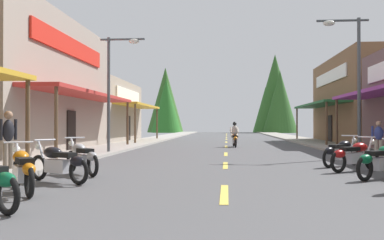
% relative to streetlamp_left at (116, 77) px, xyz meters
% --- Properties ---
extents(ground, '(10.30, 90.19, 0.10)m').
position_rel_streetlamp_left_xyz_m(ground, '(5.20, 10.22, -3.72)').
color(ground, '#4C4C4F').
extents(sidewalk_left, '(2.75, 90.19, 0.12)m').
position_rel_streetlamp_left_xyz_m(sidewalk_left, '(-1.32, 10.22, -3.61)').
color(sidewalk_left, '#9E9991').
rests_on(sidewalk_left, ground).
extents(sidewalk_right, '(2.75, 90.19, 0.12)m').
position_rel_streetlamp_left_xyz_m(sidewalk_right, '(11.73, 10.22, -3.61)').
color(sidewalk_right, gray).
rests_on(sidewalk_right, ground).
extents(centerline_dashes, '(0.16, 64.62, 0.01)m').
position_rel_streetlamp_left_xyz_m(centerline_dashes, '(5.20, 13.58, -3.67)').
color(centerline_dashes, '#E0C64C').
rests_on(centerline_dashes, ground).
extents(storefront_left_far, '(10.71, 10.78, 4.83)m').
position_rel_streetlamp_left_xyz_m(storefront_left_far, '(-7.11, 13.96, -1.26)').
color(storefront_left_far, gray).
rests_on(storefront_left_far, ground).
extents(storefront_right_far, '(9.07, 13.07, 6.42)m').
position_rel_streetlamp_left_xyz_m(storefront_right_far, '(16.71, 13.25, -0.46)').
color(storefront_right_far, brown).
rests_on(storefront_right_far, ground).
extents(streetlamp_left, '(2.13, 0.30, 5.55)m').
position_rel_streetlamp_left_xyz_m(streetlamp_left, '(0.00, 0.00, 0.00)').
color(streetlamp_left, '#474C51').
rests_on(streetlamp_left, ground).
extents(streetlamp_right, '(2.13, 0.30, 5.86)m').
position_rel_streetlamp_left_xyz_m(streetlamp_right, '(10.42, -1.57, 0.18)').
color(streetlamp_right, '#474C51').
rests_on(streetlamp_right, ground).
extents(motorcycle_parked_right_3, '(1.72, 1.43, 1.04)m').
position_rel_streetlamp_left_xyz_m(motorcycle_parked_right_3, '(9.19, -8.60, -3.18)').
color(motorcycle_parked_right_3, black).
rests_on(motorcycle_parked_right_3, ground).
extents(motorcycle_parked_right_4, '(1.80, 1.32, 1.04)m').
position_rel_streetlamp_left_xyz_m(motorcycle_parked_right_4, '(9.06, -6.80, -3.18)').
color(motorcycle_parked_right_4, black).
rests_on(motorcycle_parked_right_4, ground).
extents(motorcycle_parked_right_5, '(1.61, 1.55, 1.04)m').
position_rel_streetlamp_left_xyz_m(motorcycle_parked_right_5, '(9.05, -5.30, -3.18)').
color(motorcycle_parked_right_5, black).
rests_on(motorcycle_parked_right_5, ground).
extents(motorcycle_parked_left_2, '(1.33, 1.80, 1.04)m').
position_rel_streetlamp_left_xyz_m(motorcycle_parked_left_2, '(1.09, -11.44, -3.18)').
color(motorcycle_parked_left_2, black).
rests_on(motorcycle_parked_left_2, ground).
extents(motorcycle_parked_left_3, '(1.90, 1.16, 1.04)m').
position_rel_streetlamp_left_xyz_m(motorcycle_parked_left_3, '(1.21, -9.87, -3.18)').
color(motorcycle_parked_left_3, black).
rests_on(motorcycle_parked_left_3, ground).
extents(motorcycle_parked_left_4, '(1.50, 1.67, 1.04)m').
position_rel_streetlamp_left_xyz_m(motorcycle_parked_left_4, '(1.20, -8.19, -3.18)').
color(motorcycle_parked_left_4, black).
rests_on(motorcycle_parked_left_4, ground).
extents(rider_cruising_lead, '(0.60, 2.14, 1.57)m').
position_rel_streetlamp_left_xyz_m(rider_cruising_lead, '(5.73, 6.70, -3.02)').
color(rider_cruising_lead, black).
rests_on(rider_cruising_lead, ground).
extents(pedestrian_by_shop, '(0.50, 0.41, 1.55)m').
position_rel_streetlamp_left_xyz_m(pedestrian_by_shop, '(11.35, -2.11, -2.78)').
color(pedestrian_by_shop, '#B2A599').
rests_on(pedestrian_by_shop, ground).
extents(pedestrian_browsing, '(0.39, 0.52, 1.80)m').
position_rel_streetlamp_left_xyz_m(pedestrian_browsing, '(-1.06, -7.98, -2.62)').
color(pedestrian_browsing, '#726659').
rests_on(pedestrian_browsing, ground).
extents(treeline_backdrop, '(27.17, 12.85, 13.82)m').
position_rel_streetlamp_left_xyz_m(treeline_backdrop, '(4.88, 55.72, 2.10)').
color(treeline_backdrop, '#305F23').
rests_on(treeline_backdrop, ground).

